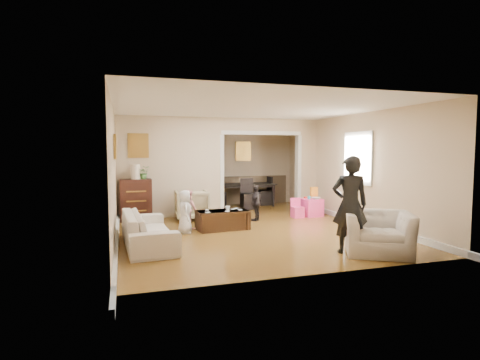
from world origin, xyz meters
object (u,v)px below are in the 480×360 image
object	(u,v)px
table_lamp	(135,172)
cyan_cup	(309,198)
child_toddler	(256,203)
dining_table	(242,195)
dresser	(136,200)
coffee_table	(223,220)
coffee_cup	(228,208)
sofa	(148,229)
child_kneel_b	(189,209)
armchair_back	(192,205)
armchair_front	(378,233)
adult_person	(350,205)
play_table	(311,207)
child_kneel_a	(185,212)

from	to	relation	value
table_lamp	cyan_cup	distance (m)	4.46
child_toddler	dining_table	bearing A→B (deg)	-144.99
dining_table	table_lamp	bearing A→B (deg)	-152.03
child_toddler	dresser	bearing A→B (deg)	-62.75
coffee_table	child_toddler	distance (m)	1.31
table_lamp	cyan_cup	size ratio (longest dim) A/B	4.50
coffee_cup	sofa	bearing A→B (deg)	-151.88
cyan_cup	child_kneel_b	distance (m)	3.33
dresser	table_lamp	size ratio (longest dim) A/B	2.86
coffee_table	armchair_back	bearing A→B (deg)	107.92
armchair_back	armchair_front	size ratio (longest dim) A/B	0.76
adult_person	child_toddler	xyz separation A→B (m)	(-0.52, 3.24, -0.38)
dresser	play_table	distance (m)	4.50
cyan_cup	dining_table	bearing A→B (deg)	115.45
dresser	armchair_back	bearing A→B (deg)	-10.35
sofa	dining_table	distance (m)	5.26
child_kneel_a	child_kneel_b	distance (m)	0.47
child_kneel_b	sofa	bearing A→B (deg)	117.70
cyan_cup	child_toddler	size ratio (longest dim) A/B	0.09
armchair_front	child_toddler	distance (m)	3.53
sofa	table_lamp	world-z (taller)	table_lamp
child_toddler	table_lamp	bearing A→B (deg)	-62.75
dining_table	play_table	bearing A→B (deg)	-60.93
sofa	armchair_front	world-z (taller)	armchair_front
table_lamp	sofa	bearing A→B (deg)	-87.23
adult_person	cyan_cup	bearing A→B (deg)	-89.05
sofa	armchair_front	size ratio (longest dim) A/B	1.93
sofa	child_toddler	bearing A→B (deg)	-60.38
play_table	child_kneel_a	xyz separation A→B (m)	(-3.52, -1.11, 0.23)
play_table	adult_person	size ratio (longest dim) A/B	0.29
play_table	dining_table	world-z (taller)	dining_table
coffee_table	cyan_cup	xyz separation A→B (m)	(2.57, 0.91, 0.29)
coffee_table	dining_table	xyz separation A→B (m)	(1.46, 3.25, 0.14)
sofa	play_table	bearing A→B (deg)	-68.82
adult_person	dresser	bearing A→B (deg)	-33.42
table_lamp	child_kneel_a	bearing A→B (deg)	-62.23
dresser	sofa	bearing A→B (deg)	-87.23
dresser	child_kneel_b	xyz separation A→B (m)	(1.08, -1.31, -0.08)
sofa	table_lamp	bearing A→B (deg)	-0.34
armchair_front	cyan_cup	size ratio (longest dim) A/B	13.50
coffee_cup	armchair_front	bearing A→B (deg)	-53.60
child_kneel_b	coffee_table	bearing A→B (deg)	-138.97
coffee_table	child_kneel_a	world-z (taller)	child_kneel_a
sofa	child_kneel_b	size ratio (longest dim) A/B	2.39
dresser	cyan_cup	world-z (taller)	dresser
adult_person	child_kneel_b	bearing A→B (deg)	-33.49
dresser	coffee_cup	size ratio (longest dim) A/B	9.41
sofa	coffee_cup	size ratio (longest dim) A/B	19.04
adult_person	coffee_table	bearing A→B (deg)	-40.39
coffee_cup	child_kneel_b	size ratio (longest dim) A/B	0.13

